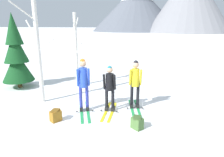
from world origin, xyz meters
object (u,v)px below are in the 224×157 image
object	(u,v)px
skier_in_blue	(83,82)
pine_tree_near	(16,54)
skier_in_black	(110,86)
backpack_on_snow_beside	(137,123)
birch_tree_tall	(76,49)
birch_tree_slender	(38,49)
skier_in_yellow	(135,82)
backpack_on_snow_front	(56,116)

from	to	relation	value
skier_in_blue	pine_tree_near	size ratio (longest dim) A/B	0.53
skier_in_black	pine_tree_near	distance (m)	5.23
skier_in_blue	backpack_on_snow_beside	distance (m)	2.31
birch_tree_tall	birch_tree_slender	world-z (taller)	birch_tree_slender
skier_in_yellow	skier_in_black	bearing A→B (deg)	-153.58
backpack_on_snow_beside	skier_in_blue	bearing A→B (deg)	154.78
skier_in_yellow	backpack_on_snow_beside	distance (m)	1.73
pine_tree_near	backpack_on_snow_front	world-z (taller)	pine_tree_near
skier_in_black	backpack_on_snow_front	bearing A→B (deg)	-143.27
backpack_on_snow_beside	birch_tree_tall	bearing A→B (deg)	131.16
birch_tree_tall	skier_in_blue	bearing A→B (deg)	-64.98
birch_tree_slender	backpack_on_snow_front	xyz separation A→B (m)	(1.27, -1.43, -1.89)
skier_in_blue	birch_tree_slender	size ratio (longest dim) A/B	0.46
backpack_on_snow_front	skier_in_black	bearing A→B (deg)	36.73
pine_tree_near	backpack_on_snow_front	xyz separation A→B (m)	(3.35, -2.93, -1.41)
skier_in_blue	birch_tree_slender	bearing A→B (deg)	165.38
birch_tree_tall	birch_tree_slender	xyz separation A→B (m)	(-0.59, -2.29, 0.27)
skier_in_blue	backpack_on_snow_beside	size ratio (longest dim) A/B	4.67
backpack_on_snow_beside	skier_in_yellow	bearing A→B (deg)	97.90
backpack_on_snow_front	birch_tree_tall	bearing A→B (deg)	100.31
birch_tree_tall	birch_tree_slender	distance (m)	2.38
skier_in_blue	pine_tree_near	world-z (taller)	pine_tree_near
birch_tree_tall	backpack_on_snow_beside	distance (m)	5.17
skier_in_yellow	birch_tree_tall	size ratio (longest dim) A/B	0.50
skier_in_blue	skier_in_black	size ratio (longest dim) A/B	1.13
pine_tree_near	backpack_on_snow_beside	world-z (taller)	pine_tree_near
pine_tree_near	birch_tree_tall	size ratio (longest dim) A/B	1.00
skier_in_black	backpack_on_snow_front	world-z (taller)	skier_in_black
birch_tree_tall	backpack_on_snow_beside	xyz separation A→B (m)	(3.23, -3.70, -1.63)
backpack_on_snow_beside	backpack_on_snow_front	bearing A→B (deg)	-179.49
pine_tree_near	backpack_on_snow_beside	xyz separation A→B (m)	(5.91, -2.91, -1.41)
skier_in_blue	skier_in_black	world-z (taller)	skier_in_blue
skier_in_black	pine_tree_near	bearing A→B (deg)	159.63
pine_tree_near	backpack_on_snow_beside	bearing A→B (deg)	-26.21
backpack_on_snow_front	backpack_on_snow_beside	bearing A→B (deg)	0.51
backpack_on_snow_beside	birch_tree_slender	bearing A→B (deg)	159.85
skier_in_yellow	backpack_on_snow_front	xyz separation A→B (m)	(-2.34, -1.54, -0.81)
skier_in_black	birch_tree_tall	distance (m)	3.51
skier_in_blue	backpack_on_snow_front	world-z (taller)	skier_in_blue
skier_in_black	birch_tree_slender	xyz separation A→B (m)	(-2.78, 0.30, 1.18)
birch_tree_tall	backpack_on_snow_front	distance (m)	4.12
birch_tree_slender	skier_in_black	bearing A→B (deg)	-6.19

